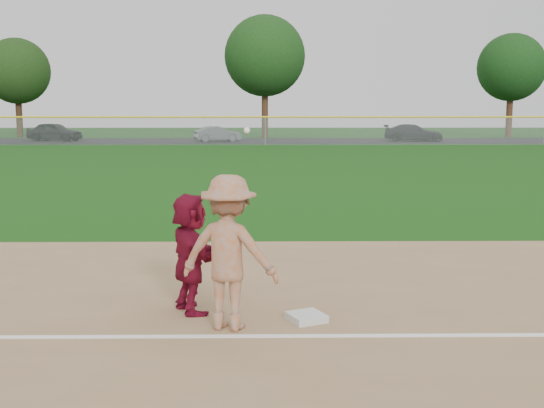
{
  "coord_description": "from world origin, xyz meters",
  "views": [
    {
      "loc": [
        -0.13,
        -8.68,
        2.77
      ],
      "look_at": [
        0.0,
        1.5,
        1.3
      ],
      "focal_mm": 45.0,
      "sensor_mm": 36.0,
      "label": 1
    }
  ],
  "objects_px": {
    "first_base": "(306,317)",
    "car_left": "(55,132)",
    "car_mid": "(218,134)",
    "car_right": "(413,133)",
    "base_runner": "(190,253)"
  },
  "relations": [
    {
      "from": "first_base",
      "to": "car_left",
      "type": "height_order",
      "value": "car_left"
    },
    {
      "from": "car_mid",
      "to": "car_right",
      "type": "xyz_separation_m",
      "value": [
        15.46,
        0.37,
        0.06
      ]
    },
    {
      "from": "car_mid",
      "to": "car_right",
      "type": "distance_m",
      "value": 15.47
    },
    {
      "from": "base_runner",
      "to": "car_right",
      "type": "relative_size",
      "value": 0.35
    },
    {
      "from": "car_left",
      "to": "car_mid",
      "type": "height_order",
      "value": "car_left"
    },
    {
      "from": "first_base",
      "to": "car_mid",
      "type": "relative_size",
      "value": 0.12
    },
    {
      "from": "first_base",
      "to": "car_left",
      "type": "xyz_separation_m",
      "value": [
        -17.2,
        46.21,
        0.68
      ]
    },
    {
      "from": "first_base",
      "to": "car_right",
      "type": "distance_m",
      "value": 46.89
    },
    {
      "from": "first_base",
      "to": "car_right",
      "type": "relative_size",
      "value": 0.09
    },
    {
      "from": "base_runner",
      "to": "car_left",
      "type": "bearing_deg",
      "value": -5.51
    },
    {
      "from": "car_left",
      "to": "car_mid",
      "type": "distance_m",
      "value": 13.1
    },
    {
      "from": "first_base",
      "to": "base_runner",
      "type": "height_order",
      "value": "base_runner"
    },
    {
      "from": "first_base",
      "to": "base_runner",
      "type": "xyz_separation_m",
      "value": [
        -1.53,
        0.43,
        0.76
      ]
    },
    {
      "from": "first_base",
      "to": "base_runner",
      "type": "distance_m",
      "value": 1.76
    },
    {
      "from": "base_runner",
      "to": "car_right",
      "type": "bearing_deg",
      "value": -40.31
    }
  ]
}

